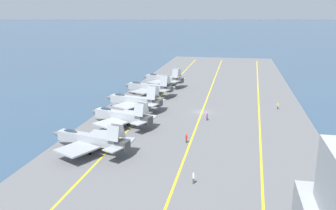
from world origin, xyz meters
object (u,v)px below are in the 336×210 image
at_px(crew_purple_vest, 207,116).
at_px(crew_yellow_vest, 278,106).
at_px(parked_jet_second, 120,116).
at_px(parked_jet_third, 134,100).
at_px(crew_white_vest, 193,178).
at_px(parked_jet_nearest, 89,139).
at_px(crew_red_vest, 186,138).
at_px(parked_jet_fourth, 148,87).
at_px(parked_jet_fifth, 163,79).

bearing_deg(crew_purple_vest, crew_yellow_vest, -52.37).
relative_size(parked_jet_second, crew_yellow_vest, 9.43).
distance_m(parked_jet_third, crew_white_vest, 42.01).
bearing_deg(parked_jet_nearest, crew_yellow_vest, -44.86).
xyz_separation_m(crew_red_vest, crew_purple_vest, (15.24, -2.59, -0.01)).
xyz_separation_m(crew_yellow_vest, crew_white_vest, (-44.66, 16.17, 0.05)).
relative_size(parked_jet_second, parked_jet_third, 1.00).
height_order(parked_jet_fourth, crew_yellow_vest, parked_jet_fourth).
distance_m(parked_jet_third, crew_red_vest, 26.50).
xyz_separation_m(parked_jet_second, crew_purple_vest, (7.86, -18.32, -1.36)).
height_order(parked_jet_second, crew_red_vest, parked_jet_second).
bearing_deg(parked_jet_nearest, parked_jet_third, 0.49).
relative_size(parked_jet_fourth, crew_purple_vest, 9.23).
bearing_deg(crew_yellow_vest, parked_jet_fifth, 57.86).
height_order(parked_jet_nearest, parked_jet_second, parked_jet_second).
xyz_separation_m(parked_jet_nearest, crew_red_vest, (7.80, -16.38, -1.43)).
bearing_deg(parked_jet_fourth, parked_jet_nearest, -179.55).
distance_m(crew_red_vest, crew_white_vest, 16.67).
bearing_deg(crew_red_vest, parked_jet_second, 64.85).
height_order(parked_jet_nearest, crew_purple_vest, parked_jet_nearest).
bearing_deg(crew_purple_vest, parked_jet_fourth, 42.65).
bearing_deg(crew_red_vest, parked_jet_fourth, 24.79).
bearing_deg(parked_jet_nearest, crew_purple_vest, -39.47).
xyz_separation_m(parked_jet_third, crew_yellow_vest, (7.77, -36.22, -1.63)).
bearing_deg(parked_jet_third, parked_jet_nearest, -179.51).
bearing_deg(parked_jet_fourth, crew_purple_vest, -137.35).
bearing_deg(parked_jet_fourth, parked_jet_fifth, -5.49).
relative_size(parked_jet_fourth, crew_yellow_vest, 9.42).
bearing_deg(parked_jet_third, crew_red_vest, -141.06).
xyz_separation_m(parked_jet_third, crew_white_vest, (-36.88, -20.05, -1.59)).
bearing_deg(crew_purple_vest, parked_jet_third, 74.48).
distance_m(parked_jet_fourth, crew_yellow_vest, 37.20).
relative_size(parked_jet_nearest, crew_yellow_vest, 9.70).
relative_size(parked_jet_third, parked_jet_fourth, 1.01).
distance_m(crew_yellow_vest, crew_white_vest, 47.49).
distance_m(parked_jet_fifth, crew_yellow_vest, 41.32).
relative_size(parked_jet_third, crew_white_vest, 9.04).
bearing_deg(crew_purple_vest, crew_white_vest, -178.49).
height_order(parked_jet_fourth, crew_white_vest, parked_jet_fourth).
bearing_deg(crew_yellow_vest, crew_red_vest, 145.34).
bearing_deg(parked_jet_second, parked_jet_fourth, 1.99).
xyz_separation_m(parked_jet_fifth, crew_purple_vest, (-35.07, -17.96, -1.69)).
height_order(parked_jet_third, parked_jet_fifth, parked_jet_third).
bearing_deg(parked_jet_second, parked_jet_fifth, -0.48).
distance_m(parked_jet_fourth, crew_purple_vest, 28.56).
bearing_deg(parked_jet_nearest, parked_jet_fifth, -1.00).
bearing_deg(crew_yellow_vest, parked_jet_nearest, 135.14).
height_order(parked_jet_fifth, crew_red_vest, parked_jet_fifth).
distance_m(parked_jet_nearest, crew_yellow_vest, 51.02).
height_order(crew_yellow_vest, crew_white_vest, crew_white_vest).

